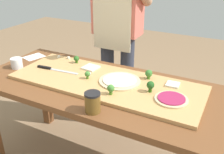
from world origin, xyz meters
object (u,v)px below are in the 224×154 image
at_px(pizza_whole_cheese_artichoke, 120,81).
at_px(cheese_crumble_a, 68,58).
at_px(broccoli_floret_center_right, 76,59).
at_px(broccoli_floret_front_mid, 87,74).
at_px(chefs_knife, 52,69).
at_px(pizza_slice_near_right, 173,84).
at_px(broccoli_floret_back_right, 150,86).
at_px(recipe_note, 34,57).
at_px(pizza_whole_beet_magenta, 171,99).
at_px(broccoli_floret_center_left, 149,74).
at_px(sauce_jar, 93,102).
at_px(prep_table, 100,98).
at_px(broccoli_floret_back_left, 111,89).
at_px(cheese_crumble_c, 59,57).
at_px(cook_center, 117,23).
at_px(cheese_crumble_b, 89,74).
at_px(flour_cup, 17,64).
at_px(pizza_slice_near_left, 91,68).

relative_size(pizza_whole_cheese_artichoke, cheese_crumble_a, 14.90).
bearing_deg(broccoli_floret_center_right, pizza_whole_cheese_artichoke, -17.51).
xyz_separation_m(broccoli_floret_front_mid, cheese_crumble_a, (-0.33, 0.24, -0.02)).
height_order(chefs_knife, pizza_slice_near_right, chefs_knife).
relative_size(broccoli_floret_back_right, recipe_note, 0.45).
bearing_deg(broccoli_floret_front_mid, broccoli_floret_back_right, 2.89).
height_order(pizza_whole_beet_magenta, broccoli_floret_center_left, broccoli_floret_center_left).
relative_size(sauce_jar, recipe_note, 0.74).
relative_size(prep_table, broccoli_floret_back_left, 26.83).
distance_m(broccoli_floret_back_right, cheese_crumble_c, 0.87).
height_order(broccoli_floret_front_mid, cheese_crumble_c, broccoli_floret_front_mid).
bearing_deg(cook_center, broccoli_floret_back_right, -48.88).
bearing_deg(cheese_crumble_c, chefs_knife, -63.95).
distance_m(broccoli_floret_center_left, sauce_jar, 0.50).
height_order(broccoli_floret_back_right, cheese_crumble_b, broccoli_floret_back_right).
bearing_deg(sauce_jar, flour_cup, 163.18).
distance_m(cheese_crumble_a, recipe_note, 0.32).
height_order(pizza_slice_near_right, broccoli_floret_front_mid, broccoli_floret_front_mid).
bearing_deg(pizza_whole_beet_magenta, flour_cup, -178.46).
height_order(pizza_slice_near_left, broccoli_floret_center_right, broccoli_floret_center_right).
xyz_separation_m(pizza_whole_beet_magenta, cook_center, (-0.67, 0.64, 0.23)).
bearing_deg(pizza_whole_cheese_artichoke, pizza_slice_near_left, 160.93).
xyz_separation_m(broccoli_floret_back_right, recipe_note, (-1.08, 0.16, -0.06)).
bearing_deg(sauce_jar, broccoli_floret_front_mid, 126.99).
bearing_deg(prep_table, cheese_crumble_b, 154.55).
xyz_separation_m(pizza_slice_near_right, broccoli_floret_center_right, (-0.76, 0.03, 0.03)).
bearing_deg(chefs_knife, flour_cup, -168.69).
distance_m(pizza_whole_beet_magenta, broccoli_floret_back_right, 0.15).
bearing_deg(cheese_crumble_c, recipe_note, -171.17).
bearing_deg(cheese_crumble_a, broccoli_floret_center_left, -4.01).
height_order(prep_table, pizza_whole_beet_magenta, pizza_whole_beet_magenta).
xyz_separation_m(pizza_slice_near_right, sauce_jar, (-0.31, -0.46, 0.03)).
distance_m(cheese_crumble_a, cook_center, 0.51).
height_order(chefs_knife, pizza_whole_cheese_artichoke, same).
xyz_separation_m(chefs_knife, pizza_whole_cheese_artichoke, (0.52, 0.05, 0.00)).
height_order(pizza_whole_beet_magenta, pizza_slice_near_right, pizza_whole_beet_magenta).
bearing_deg(broccoli_floret_back_left, recipe_note, 161.38).
height_order(broccoli_floret_center_left, flour_cup, broccoli_floret_center_left).
height_order(broccoli_floret_center_right, sauce_jar, sauce_jar).
xyz_separation_m(cheese_crumble_b, cook_center, (-0.07, 0.57, 0.22)).
xyz_separation_m(pizza_whole_beet_magenta, flour_cup, (-1.17, -0.03, 0.00)).
distance_m(pizza_slice_near_left, broccoli_floret_center_right, 0.16).
xyz_separation_m(chefs_knife, recipe_note, (-0.33, 0.17, -0.03)).
bearing_deg(flour_cup, cheese_crumble_c, 55.00).
xyz_separation_m(pizza_slice_near_right, recipe_note, (-1.18, 0.01, -0.03)).
height_order(broccoli_floret_center_right, recipe_note, broccoli_floret_center_right).
xyz_separation_m(broccoli_floret_back_left, cheese_crumble_b, (-0.26, 0.17, -0.03)).
relative_size(broccoli_floret_center_left, sauce_jar, 0.55).
xyz_separation_m(chefs_knife, pizza_slice_near_right, (0.84, 0.16, 0.00)).
bearing_deg(broccoli_floret_front_mid, flour_cup, -175.57).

